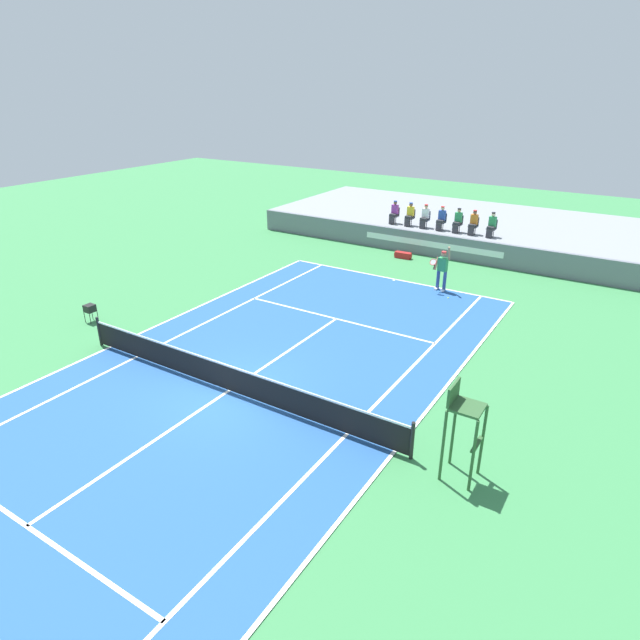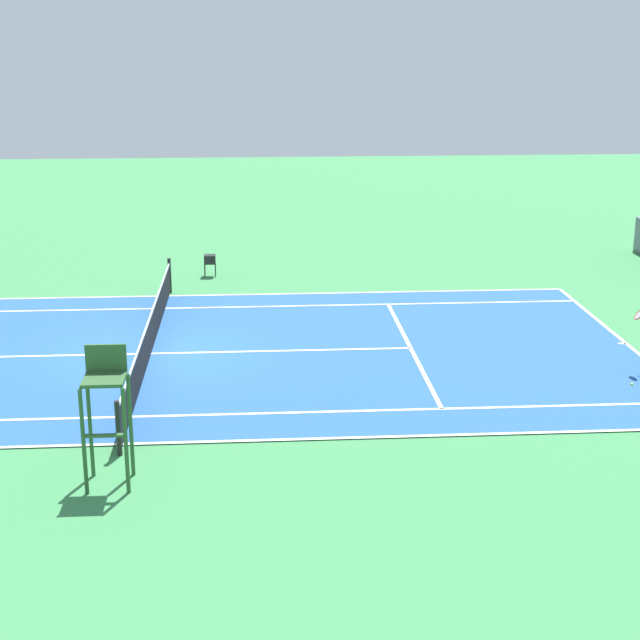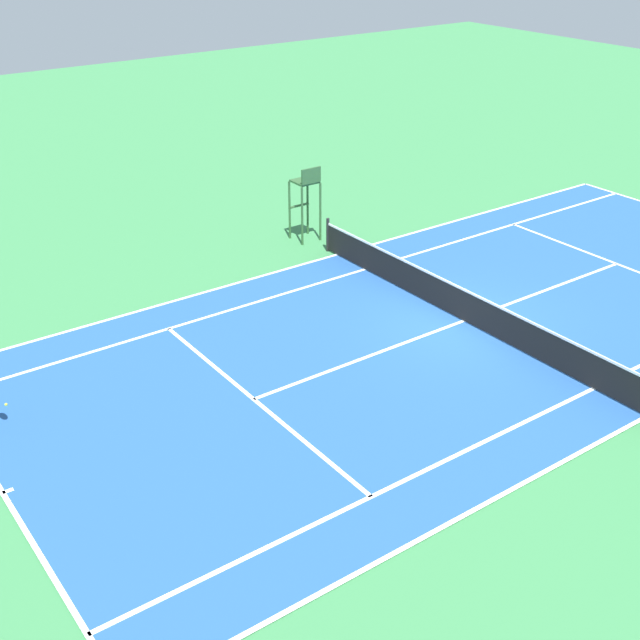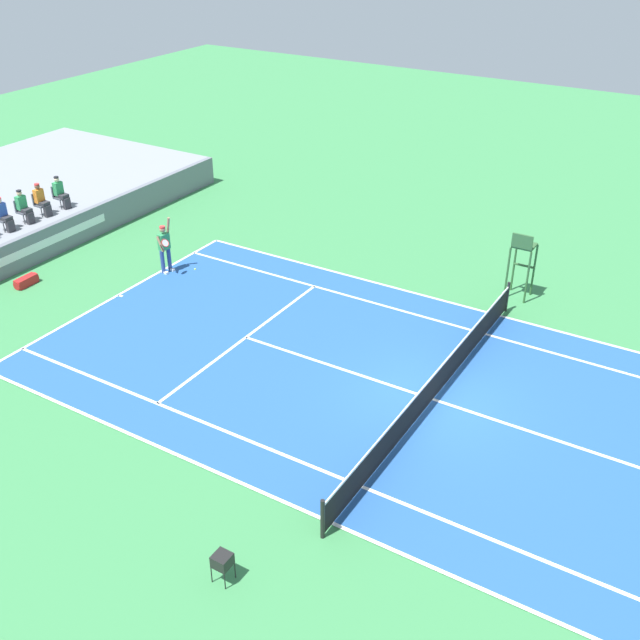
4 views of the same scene
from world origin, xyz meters
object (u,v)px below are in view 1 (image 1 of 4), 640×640
spectator_seated_6 (492,225)px  equipment_bag (403,255)px  spectator_seated_2 (425,217)px  tennis_ball (448,298)px  spectator_seated_1 (410,215)px  spectator_seated_4 (458,221)px  umpire_chair (463,420)px  tennis_player (442,269)px  spectator_seated_5 (473,223)px  ball_hopper (90,308)px  spectator_seated_0 (394,213)px  spectator_seated_3 (441,219)px

spectator_seated_6 → equipment_bag: spectator_seated_6 is taller
spectator_seated_2 → tennis_ball: size_ratio=18.60×
spectator_seated_1 → spectator_seated_4: 2.74m
spectator_seated_6 → umpire_chair: 17.93m
spectator_seated_4 → tennis_player: 5.94m
spectator_seated_2 → spectator_seated_6: (3.65, 0.00, 0.00)m
spectator_seated_5 → ball_hopper: spectator_seated_5 is taller
tennis_ball → spectator_seated_1: bearing=126.1°
spectator_seated_2 → spectator_seated_6: 3.65m
umpire_chair → equipment_bag: (-8.20, 15.25, -1.40)m
ball_hopper → tennis_ball: bearing=41.7°
tennis_player → umpire_chair: 12.63m
spectator_seated_4 → spectator_seated_6: (1.80, 0.00, 0.00)m
spectator_seated_0 → spectator_seated_4: size_ratio=1.00×
spectator_seated_4 → spectator_seated_6: same height
spectator_seated_0 → spectator_seated_6: size_ratio=1.00×
spectator_seated_1 → umpire_chair: size_ratio=0.52×
umpire_chair → ball_hopper: umpire_chair is taller
ball_hopper → spectator_seated_2: bearing=66.4°
tennis_player → spectator_seated_2: bearing=119.2°
spectator_seated_2 → ball_hopper: spectator_seated_2 is taller
spectator_seated_6 → tennis_ball: size_ratio=18.60×
spectator_seated_1 → umpire_chair: bearing=-63.0°
spectator_seated_5 → equipment_bag: 3.99m
spectator_seated_0 → equipment_bag: 3.17m
spectator_seated_4 → ball_hopper: 18.61m
spectator_seated_3 → spectator_seated_5: 1.76m
spectator_seated_4 → spectator_seated_5: size_ratio=1.00×
tennis_player → spectator_seated_4: bearing=103.2°
spectator_seated_5 → umpire_chair: 18.18m
spectator_seated_5 → spectator_seated_0: bearing=180.0°
spectator_seated_1 → equipment_bag: size_ratio=1.39×
spectator_seated_2 → spectator_seated_4: size_ratio=1.00×
umpire_chair → spectator_seated_1: bearing=117.0°
spectator_seated_3 → umpire_chair: (7.04, -17.39, -0.28)m
spectator_seated_5 → ball_hopper: size_ratio=1.81×
tennis_player → ball_hopper: (-10.30, -10.55, -0.42)m
spectator_seated_1 → spectator_seated_2: bearing=0.0°
ball_hopper → spectator_seated_6: bearing=56.5°
spectator_seated_4 → ball_hopper: size_ratio=1.81×
spectator_seated_6 → tennis_player: size_ratio=0.61×
spectator_seated_2 → spectator_seated_4: bearing=0.0°
spectator_seated_5 → tennis_ball: size_ratio=18.60×
spectator_seated_1 → ball_hopper: bearing=-110.9°
spectator_seated_3 → spectator_seated_6: same height
spectator_seated_2 → spectator_seated_6: size_ratio=1.00×
spectator_seated_5 → tennis_player: 5.80m
spectator_seated_3 → tennis_ball: 7.35m
equipment_bag → ball_hopper: bearing=-116.0°
tennis_player → tennis_ball: size_ratio=30.63×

